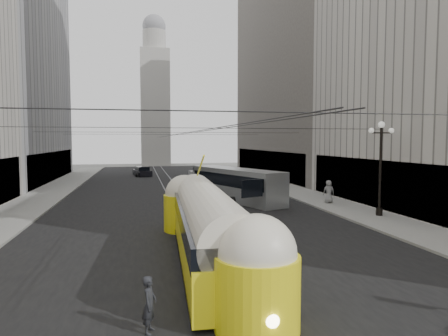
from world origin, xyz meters
name	(u,v)px	position (x,y,z in m)	size (l,w,h in m)	color
road	(175,194)	(0.00, 32.50, 0.00)	(20.00, 85.00, 0.02)	black
sidewalk_left	(51,192)	(-12.00, 36.00, 0.07)	(4.00, 72.00, 0.15)	gray
sidewalk_right	(280,187)	(12.00, 36.00, 0.07)	(4.00, 72.00, 0.15)	gray
rail_left	(167,195)	(-0.75, 32.50, 0.00)	(0.12, 85.00, 0.04)	gray
rail_right	(183,194)	(0.75, 32.50, 0.00)	(0.12, 85.00, 0.04)	gray
building_right_far	(305,63)	(20.00, 48.00, 16.31)	(12.60, 32.60, 32.60)	#514C47
distant_tower	(155,94)	(0.00, 80.00, 14.97)	(6.00, 6.00, 31.36)	#B2AFA8
lamppost_right_mid	(381,163)	(12.60, 18.00, 3.74)	(1.86, 0.44, 6.37)	black
catenary	(177,134)	(0.12, 31.49, 5.88)	(25.00, 72.00, 0.23)	black
streetcar	(208,226)	(-0.50, 10.53, 1.61)	(3.02, 15.14, 3.30)	yellow
city_bus	(236,183)	(4.80, 27.23, 1.54)	(6.10, 11.48, 2.81)	#A8ABAD
sedan_white_far	(203,173)	(5.20, 47.96, 0.69)	(3.62, 5.24, 1.53)	silver
sedan_dark_far	(142,172)	(-2.99, 53.46, 0.64)	(2.85, 4.75, 1.40)	black
pedestrian_crossing_a	(149,304)	(-3.10, 4.68, 0.79)	(0.58, 0.38, 1.58)	black
pedestrian_sidewalk_right	(329,192)	(11.73, 23.72, 1.08)	(0.91, 0.56, 1.85)	gray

